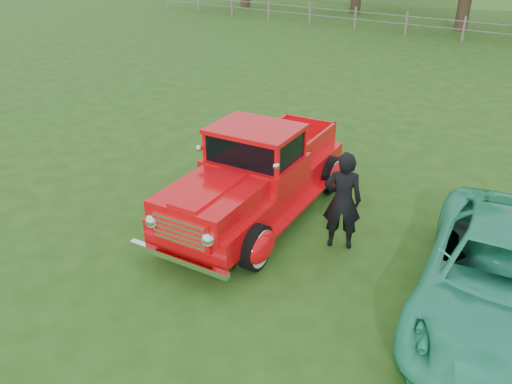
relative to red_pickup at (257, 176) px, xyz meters
The scene contains 4 objects.
ground 2.00m from the red_pickup, 65.25° to the right, with size 140.00×140.00×0.00m, color #234712.
red_pickup is the anchor object (origin of this frame).
teal_sedan 4.42m from the red_pickup, ahead, with size 2.15×4.66×1.30m, color #29A77B.
man 1.78m from the red_pickup, ahead, with size 0.63×0.41×1.73m, color black.
Camera 1 is at (4.20, -5.00, 4.75)m, focal length 35.00 mm.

